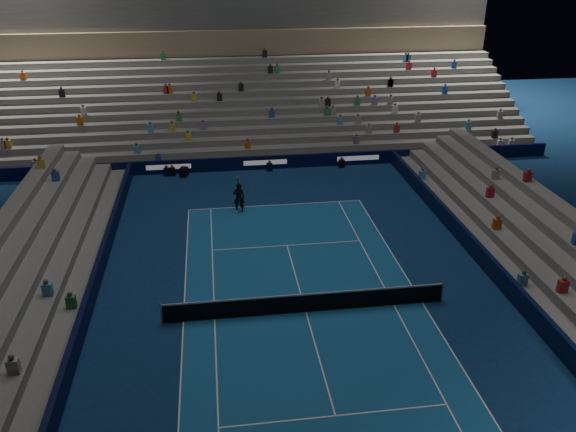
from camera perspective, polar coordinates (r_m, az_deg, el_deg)
The scene contains 9 objects.
ground at distance 26.41m, azimuth 1.79°, elevation -9.50°, with size 90.00×90.00×0.00m, color navy.
court_surface at distance 26.41m, azimuth 1.79°, elevation -9.49°, with size 10.97×23.77×0.01m, color #19538A.
sponsor_barrier_far at distance 42.60m, azimuth -2.29°, elevation 5.33°, with size 44.00×0.25×1.00m, color black.
sponsor_barrier_east at distance 29.14m, azimuth 21.10°, elevation -6.59°, with size 0.25×37.00×1.00m, color black.
sponsor_barrier_west at distance 26.54m, azimuth -19.65°, elevation -9.69°, with size 0.25×37.00×1.00m, color black.
grandstand_main at distance 50.76m, azimuth -3.42°, elevation 12.00°, with size 44.00×15.20×11.20m.
tennis_net at distance 26.13m, azimuth 1.80°, elevation -8.59°, with size 12.90×0.10×1.10m.
tennis_player at distance 35.50m, azimuth -4.89°, elevation 1.84°, with size 0.71×0.47×1.95m, color black.
broadcast_camera at distance 41.85m, azimuth -10.28°, elevation 4.32°, with size 0.65×1.03×0.65m.
Camera 1 is at (-3.73, -21.34, 15.11)m, focal length 35.87 mm.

